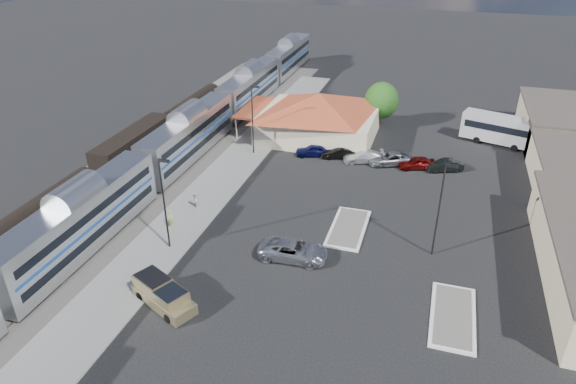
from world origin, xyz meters
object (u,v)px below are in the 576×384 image
(pickup_truck, at_px, (163,295))
(coach_bus, at_px, (510,130))
(station_depot, at_px, (318,115))
(suv, at_px, (293,250))

(pickup_truck, relative_size, coach_bus, 0.50)
(station_depot, xyz_separation_m, suv, (4.84, -28.27, -2.28))
(station_depot, distance_m, pickup_truck, 37.31)
(pickup_truck, xyz_separation_m, coach_bus, (27.67, 41.30, 1.28))
(suv, distance_m, coach_bus, 38.03)
(suv, bearing_deg, pickup_truck, 135.47)
(coach_bus, bearing_deg, suv, 165.64)
(coach_bus, bearing_deg, pickup_truck, 163.21)
(station_depot, height_order, pickup_truck, station_depot)
(station_depot, xyz_separation_m, pickup_truck, (-3.03, -37.13, -2.18))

